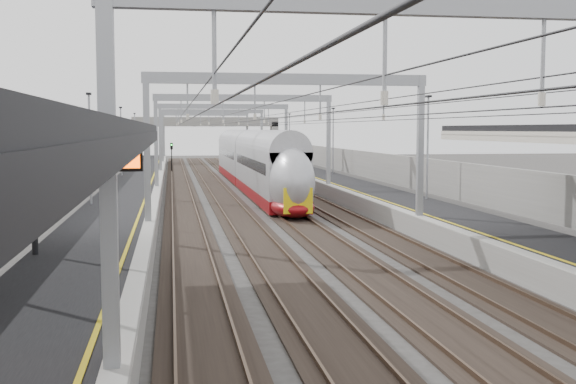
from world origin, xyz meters
name	(u,v)px	position (x,y,z in m)	size (l,w,h in m)	color
platform_left	(135,190)	(-8.00, 45.00, 0.50)	(4.00, 120.00, 1.00)	black
platform_right	(341,187)	(8.00, 45.00, 0.50)	(4.00, 120.00, 1.00)	black
tracks	(240,194)	(0.00, 45.00, 0.05)	(11.40, 140.00, 0.20)	black
overhead_line	(233,117)	(0.00, 51.62, 6.14)	(13.00, 140.00, 6.60)	#91949A
canopy_left	(12,130)	(-8.02, 2.99, 5.09)	(4.40, 30.00, 4.24)	black
overbridge	(206,128)	(0.00, 100.00, 5.31)	(22.00, 2.20, 6.90)	gray
wall_left	(91,176)	(-11.20, 45.00, 1.60)	(0.30, 120.00, 3.20)	gray
wall_right	(380,173)	(11.20, 45.00, 1.60)	(0.30, 120.00, 3.20)	gray
train	(253,167)	(1.50, 49.27, 1.98)	(2.54, 46.23, 4.02)	maroon
signal_green	(172,152)	(-5.20, 75.63, 2.42)	(0.32, 0.32, 3.48)	black
signal_red_near	(247,153)	(3.20, 70.61, 2.42)	(0.32, 0.32, 3.48)	black
signal_red_far	(270,154)	(5.40, 67.70, 2.42)	(0.32, 0.32, 3.48)	black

